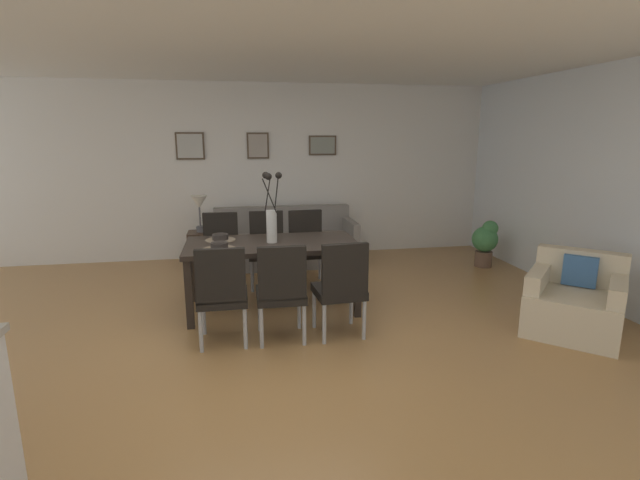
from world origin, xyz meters
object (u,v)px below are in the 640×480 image
dining_chair_far_left (281,288)px  framed_picture_center (258,146)px  framed_picture_right (323,145)px  potted_plant (485,241)px  bowl_near_right (220,236)px  dining_table (272,249)px  sofa (285,244)px  bowl_near_left (219,245)px  armchair (575,303)px  dining_chair_near_left (222,291)px  dining_chair_near_right (221,247)px  dining_chair_mid_left (341,285)px  dining_chair_far_right (267,245)px  side_table (202,250)px  framed_picture_left (190,146)px  dining_chair_mid_right (307,244)px  centerpiece_vase (271,216)px  table_lamp (199,205)px

dining_chair_far_left → framed_picture_center: 3.38m
framed_picture_right → potted_plant: size_ratio=0.63×
bowl_near_right → framed_picture_center: bearing=75.7°
dining_table → sofa: size_ratio=0.89×
bowl_near_left → framed_picture_right: size_ratio=0.40×
bowl_near_left → armchair: (3.32, -0.92, -0.49)m
dining_chair_near_left → dining_chair_near_right: (-0.05, 1.66, 0.00)m
framed_picture_center → framed_picture_right: bearing=0.0°
dining_chair_mid_left → dining_chair_far_right: bearing=108.2°
side_table → armchair: armchair is taller
bowl_near_right → dining_chair_mid_left: bearing=-43.6°
dining_chair_near_right → sofa: bearing=48.3°
framed_picture_left → sofa: bearing=-20.2°
dining_chair_near_left → dining_chair_far_left: same height
bowl_near_left → framed_picture_center: size_ratio=0.44×
dining_chair_mid_right → centerpiece_vase: size_ratio=1.25×
dining_chair_mid_left → framed_picture_left: framed_picture_left is taller
framed_picture_center → potted_plant: size_ratio=0.57×
dining_chair_far_right → framed_picture_center: size_ratio=2.40×
dining_chair_mid_right → potted_plant: dining_chair_mid_right is taller
side_table → potted_plant: size_ratio=0.78×
dining_table → centerpiece_vase: size_ratio=2.45×
armchair → framed_picture_left: bearing=137.6°
dining_chair_far_left → dining_chair_far_right: (-0.01, 1.70, 0.00)m
dining_chair_far_right → dining_chair_mid_left: (0.56, -1.70, 0.00)m
dining_chair_far_right → side_table: size_ratio=1.77×
dining_chair_far_left → bowl_near_left: dining_chair_far_left is taller
framed_picture_right → armchair: bearing=-62.4°
side_table → table_lamp: (-0.00, 0.00, 0.63)m
dining_chair_mid_left → bowl_near_right: dining_chair_mid_left is taller
dining_chair_mid_left → dining_chair_mid_right: (-0.05, 1.68, 0.00)m
side_table → sofa: bearing=2.5°
armchair → bowl_near_left: bearing=164.5°
dining_chair_near_left → armchair: (3.29, -0.29, -0.23)m
dining_chair_far_right → framed_picture_left: 2.12m
potted_plant → table_lamp: bearing=170.5°
sofa → centerpiece_vase: bearing=-100.1°
centerpiece_vase → sofa: centerpiece_vase is taller
bowl_near_right → dining_chair_mid_right: bearing=30.9°
sofa → framed_picture_left: size_ratio=5.00×
dining_chair_mid_left → side_table: 3.00m
armchair → potted_plant: (0.34, 2.24, 0.09)m
dining_chair_far_left → dining_chair_mid_right: same height
bowl_near_right → table_lamp: (-0.32, 1.58, 0.11)m
dining_chair_near_left → bowl_near_left: bearing=92.5°
dining_chair_near_right → armchair: dining_chair_near_right is taller
dining_table → dining_chair_near_right: bearing=123.9°
dining_chair_far_right → framed_picture_right: (0.98, 1.46, 1.18)m
dining_chair_near_right → dining_chair_near_left: bearing=-88.3°
bowl_near_left → dining_table: bearing=20.6°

